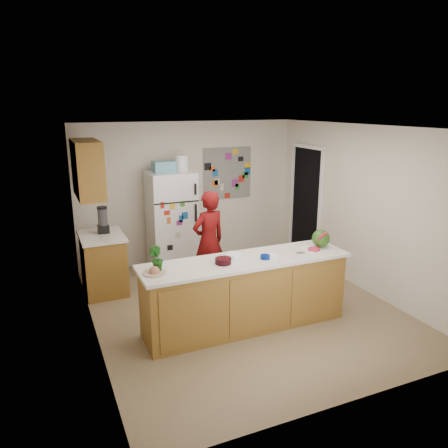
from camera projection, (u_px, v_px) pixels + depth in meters
name	position (u px, v px, depth m)	size (l,w,h in m)	color
floor	(242.00, 308.00, 6.18)	(4.00, 4.50, 0.02)	brown
wall_back	(189.00, 192.00, 7.85)	(4.00, 0.02, 2.50)	beige
wall_left	(88.00, 240.00, 5.08)	(0.02, 4.50, 2.50)	beige
wall_right	(362.00, 209.00, 6.62)	(0.02, 4.50, 2.50)	beige
ceiling	(244.00, 126.00, 5.52)	(4.00, 4.50, 0.02)	white
doorway	(306.00, 204.00, 7.95)	(0.03, 0.85, 2.04)	black
peninsula_base	(245.00, 295.00, 5.55)	(2.60, 0.62, 0.88)	brown
peninsula_top	(246.00, 261.00, 5.42)	(2.68, 0.70, 0.04)	silver
side_counter_base	(104.00, 265.00, 6.62)	(0.60, 0.80, 0.86)	brown
side_counter_top	(101.00, 236.00, 6.50)	(0.64, 0.84, 0.04)	silver
upper_cabinets	(87.00, 169.00, 6.13)	(0.35, 1.00, 0.80)	brown
refrigerator	(171.00, 221.00, 7.45)	(0.75, 0.70, 1.70)	silver
fridge_top_bin	(164.00, 167.00, 7.16)	(0.35, 0.28, 0.18)	#5999B2
photo_collage	(227.00, 173.00, 8.04)	(0.95, 0.01, 0.95)	slate
person	(209.00, 241.00, 6.59)	(0.57, 0.37, 1.55)	#600B0C
blender_appliance	(103.00, 221.00, 6.55)	(0.14, 0.14, 0.38)	black
cutting_board	(317.00, 248.00, 5.81)	(0.37, 0.27, 0.01)	silver
watermelon	(321.00, 238.00, 5.81)	(0.24, 0.24, 0.24)	#254F0F
watermelon_slice	(314.00, 249.00, 5.72)	(0.16, 0.16, 0.02)	#B92C4E
cherry_bowl	(223.00, 261.00, 5.25)	(0.20, 0.20, 0.07)	black
white_bowl	(233.00, 256.00, 5.45)	(0.20, 0.20, 0.06)	white
cobalt_bowl	(265.00, 257.00, 5.42)	(0.12, 0.12, 0.05)	#031561
plate	(154.00, 273.00, 4.95)	(0.27, 0.27, 0.02)	tan
paper_towel	(272.00, 256.00, 5.50)	(0.16, 0.14, 0.02)	white
keys	(300.00, 253.00, 5.62)	(0.10, 0.04, 0.01)	gray
potted_plant	(156.00, 259.00, 4.99)	(0.16, 0.13, 0.29)	#154312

